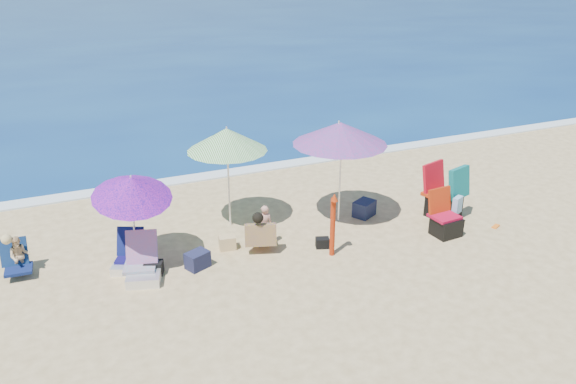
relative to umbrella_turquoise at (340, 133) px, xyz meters
name	(u,v)px	position (x,y,z in m)	size (l,w,h in m)	color
ground	(326,266)	(-1.07, -1.57, -1.91)	(120.00, 120.00, 0.00)	#D8BC84
sea	(87,21)	(-1.07, 43.43, -1.96)	(120.00, 80.00, 0.12)	navy
foam	(235,172)	(-1.07, 3.53, -1.89)	(120.00, 0.50, 0.04)	white
umbrella_turquoise	(340,133)	(0.00, 0.00, 0.00)	(2.22, 2.22, 2.17)	white
umbrella_striped	(227,140)	(-2.11, 0.71, -0.07)	(1.60, 1.60, 2.10)	white
umbrella_blue	(132,188)	(-4.11, -0.26, -0.38)	(1.57, 1.62, 1.86)	white
furled_umbrella	(333,221)	(-0.78, -1.26, -1.21)	(0.15, 0.19, 1.26)	#A3270B
chair_navy	(129,259)	(-4.30, -0.23, -1.73)	(0.72, 0.81, 0.67)	#120E4F
chair_rainbow	(143,268)	(-4.14, -0.69, -1.70)	(0.70, 0.91, 0.76)	#BF4C43
camp_chair_left	(445,222)	(1.66, -1.41, -1.63)	(0.57, 0.58, 0.92)	#A70B2C
camp_chair_right	(445,198)	(2.18, -0.72, -1.48)	(0.81, 1.16, 1.18)	#BB300D
person_center	(263,229)	(-1.87, -0.54, -1.49)	(0.72, 0.69, 0.85)	tan
person_left	(18,256)	(-6.06, 0.29, -1.54)	(0.50, 0.57, 0.81)	tan
bag_navy_a	(198,260)	(-3.18, -0.71, -1.75)	(0.48, 0.42, 0.31)	#1B1E3C
bag_black_a	(154,268)	(-3.94, -0.61, -1.79)	(0.38, 0.33, 0.23)	black
bag_tan	(227,243)	(-2.48, -0.26, -1.78)	(0.34, 0.26, 0.26)	tan
bag_navy_b	(364,209)	(0.64, -0.02, -1.74)	(0.56, 0.51, 0.34)	#1B213D
bag_black_b	(322,243)	(-0.81, -0.93, -1.81)	(0.29, 0.25, 0.19)	black
orange_item	(496,226)	(2.84, -1.57, -1.89)	(0.23, 0.17, 0.03)	orange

